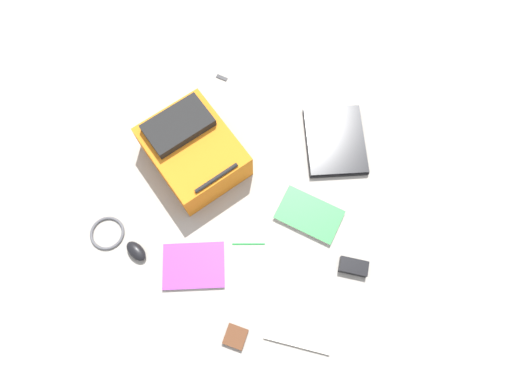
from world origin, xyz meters
name	(u,v)px	position (x,y,z in m)	size (l,w,h in m)	color
ground_plane	(244,195)	(0.00, 0.00, 0.00)	(3.95, 3.95, 0.00)	gray
backpack	(193,150)	(0.10, 0.26, 0.09)	(0.52, 0.53, 0.21)	orange
laptop	(335,141)	(0.36, -0.33, 0.02)	(0.41, 0.36, 0.03)	black
book_manual	(194,266)	(-0.36, 0.11, 0.01)	(0.26, 0.30, 0.01)	silver
book_comic	(309,215)	(-0.01, -0.30, 0.01)	(0.21, 0.29, 0.02)	silver
book_blue	(301,325)	(-0.46, -0.37, 0.01)	(0.18, 0.27, 0.01)	silver
computer_mouse	(136,251)	(-0.37, 0.36, 0.02)	(0.06, 0.10, 0.04)	black
cable_coil	(107,233)	(-0.33, 0.51, 0.01)	(0.15, 0.15, 0.01)	#4C4C51
power_brick	(353,267)	(-0.18, -0.53, 0.02)	(0.06, 0.12, 0.04)	black
pen_black	(249,244)	(-0.21, -0.08, 0.00)	(0.01, 0.01, 0.14)	#198C33
earbud_pouch	(235,337)	(-0.58, -0.14, 0.01)	(0.08, 0.08, 0.02)	#59331E
usb_stick	(222,78)	(0.55, 0.27, 0.00)	(0.02, 0.05, 0.01)	black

